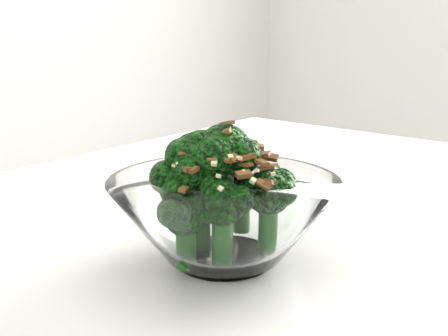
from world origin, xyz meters
TOP-DOWN VIEW (x-y plane):
  - table at (0.04, -0.15)m, footprint 1.36×1.07m
  - broccoli_dish at (0.03, -0.17)m, footprint 0.20×0.20m

SIDE VIEW (x-z plane):
  - table at x=0.04m, z-range 0.31..1.06m
  - broccoli_dish at x=0.03m, z-range 0.73..0.86m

